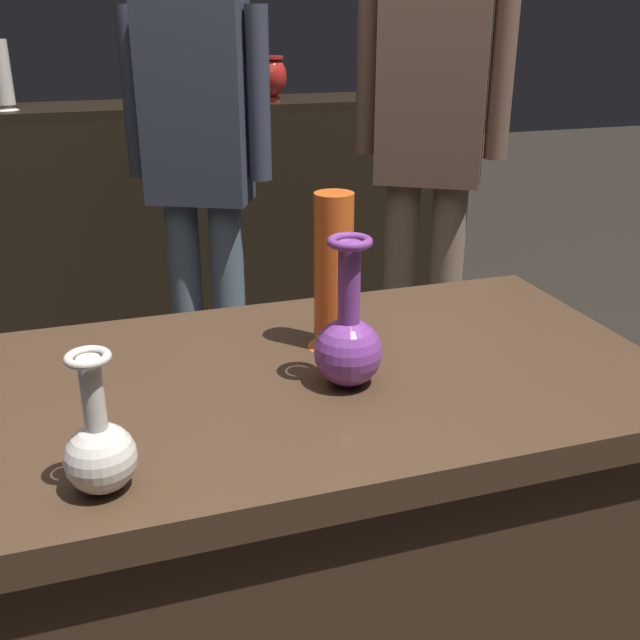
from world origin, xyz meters
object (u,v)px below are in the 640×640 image
Objects in this scene: visitor_center_back at (199,157)px; shelf_vase_right at (272,77)px; shelf_vase_far_right at (384,69)px; vase_right_accent at (333,276)px; visitor_near_right at (431,128)px; vase_centerpiece at (348,341)px; vase_left_accent at (100,449)px; shelf_vase_left at (2,77)px.

shelf_vase_right is at bearing -93.94° from visitor_center_back.
shelf_vase_far_right is 1.26m from visitor_center_back.
visitor_near_right reaches higher than vase_right_accent.
vase_centerpiece is 0.15m from vase_right_accent.
vase_left_accent is at bearing -141.94° from vase_right_accent.
shelf_vase_right is 1.04m from shelf_vase_left.
shelf_vase_left is at bearing 106.74° from vase_right_accent.
vase_right_accent is 0.17× the size of visitor_center_back.
visitor_center_back is at bearing 89.56° from vase_centerpiece.
shelf_vase_right is (0.45, 2.18, 0.22)m from vase_centerpiece.
shelf_vase_far_right is at bearing -114.07° from visitor_center_back.
visitor_near_right is at bearing -104.81° from shelf_vase_far_right.
vase_centerpiece is at bearing -74.86° from shelf_vase_left.
vase_right_accent is (0.02, 0.14, 0.06)m from vase_centerpiece.
visitor_near_right reaches higher than vase_left_accent.
vase_right_accent is at bearing 38.06° from vase_left_accent.
shelf_vase_right is at bearing 78.38° from vase_centerpiece.
vase_left_accent is 2.50m from shelf_vase_right.
shelf_vase_right is 0.11× the size of visitor_near_right.
shelf_vase_left is (-1.04, 0.01, 0.02)m from shelf_vase_right.
shelf_vase_right is 0.12× the size of visitor_center_back.
shelf_vase_right is 0.89m from visitor_center_back.
visitor_near_right is (1.28, -1.03, -0.11)m from shelf_vase_left.
shelf_vase_far_right is (1.34, 2.39, 0.25)m from vase_left_accent.
shelf_vase_right is at bearing -175.25° from shelf_vase_far_right.
vase_centerpiece is 1.30× the size of vase_left_accent.
shelf_vase_far_right is at bearing 4.75° from shelf_vase_right.
vase_right_accent is 1.06× the size of shelf_vase_left.
shelf_vase_far_right reaches higher than shelf_vase_right.
vase_right_accent is at bearing 88.70° from visitor_near_right.
vase_right_accent is 2.09m from shelf_vase_right.
vase_right_accent is 1.29m from visitor_center_back.
visitor_center_back reaches higher than shelf_vase_left.
visitor_center_back is (0.01, 1.43, 0.04)m from vase_centerpiece.
vase_centerpiece is at bearing 91.13° from visitor_near_right.
shelf_vase_right is at bearing 78.24° from vase_right_accent.
vase_left_accent is 1.01× the size of shelf_vase_right.
shelf_vase_far_right reaches higher than vase_right_accent.
visitor_center_back is (0.39, 1.60, 0.05)m from vase_left_accent.
visitor_near_right is (0.66, 1.02, 0.08)m from vase_right_accent.
vase_centerpiece is 0.88× the size of vase_right_accent.
visitor_center_back reaches higher than vase_left_accent.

